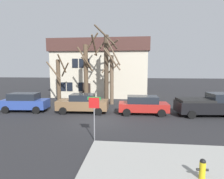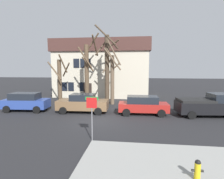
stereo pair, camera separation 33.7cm
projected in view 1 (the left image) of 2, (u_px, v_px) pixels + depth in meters
The scene contains 12 objects.
ground_plane at pixel (100, 121), 14.50m from camera, with size 120.00×120.00×0.00m, color #262628.
building_main at pixel (101, 68), 27.74m from camera, with size 13.81×7.28×8.13m.
tree_bare_near at pixel (59, 79), 21.96m from camera, with size 2.51×2.53×5.75m.
tree_bare_mid at pixel (86, 71), 21.11m from camera, with size 2.22×2.58×8.24m.
tree_bare_far at pixel (106, 66), 20.99m from camera, with size 2.79×2.70×8.83m.
tree_bare_end at pixel (112, 76), 20.73m from camera, with size 2.27×2.28×7.18m.
car_blue_wagon at pixel (25, 102), 17.60m from camera, with size 4.36×2.19×1.77m.
car_brown_sedan at pixel (83, 103), 17.18m from camera, with size 4.78×2.23×1.75m.
car_red_wagon at pixel (143, 105), 16.52m from camera, with size 4.42×2.01×1.66m.
pickup_truck_black at pixel (209, 105), 16.04m from camera, with size 5.60×2.70×1.99m.
fire_hydrant at pixel (202, 169), 6.72m from camera, with size 0.42×0.22×0.78m.
street_sign_pole at pixel (94, 110), 10.37m from camera, with size 0.76×0.07×2.57m.
Camera 1 is at (2.42, -13.92, 4.22)m, focal length 29.32 mm.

